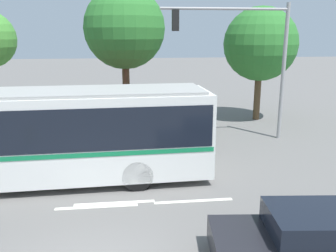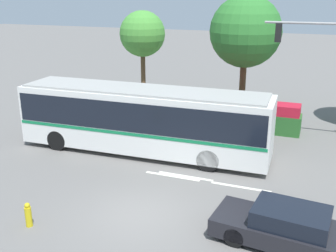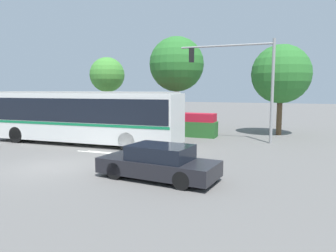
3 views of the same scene
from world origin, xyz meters
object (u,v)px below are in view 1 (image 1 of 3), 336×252
Objects in this scene: city_bus at (28,132)px; sedan_foreground at (315,239)px; street_tree_centre at (124,28)px; street_tree_right at (260,44)px; traffic_light_pole at (252,49)px.

sedan_foreground is (7.22, -5.34, -1.20)m from city_bus.
street_tree_centre is at bearing -115.60° from city_bus.
city_bus is at bearing -113.69° from street_tree_centre.
city_bus reaches higher than sedan_foreground.
street_tree_centre is 1.14× the size of street_tree_right.
sedan_foreground is 14.52m from street_tree_right.
traffic_light_pole is at bearing -94.57° from sedan_foreground.
sedan_foreground is at bearing 79.58° from traffic_light_pole.
sedan_foreground is at bearing -72.90° from street_tree_centre.
traffic_light_pole reaches higher than sedan_foreground.
sedan_foreground is 0.73× the size of traffic_light_pole.
traffic_light_pole is at bearing -29.49° from street_tree_centre.
street_tree_centre reaches higher than city_bus.
street_tree_right reaches higher than traffic_light_pole.
sedan_foreground is at bearing 141.64° from city_bus.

